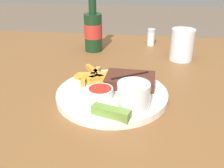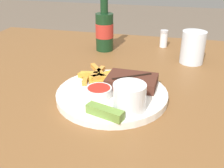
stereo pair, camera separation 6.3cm
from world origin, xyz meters
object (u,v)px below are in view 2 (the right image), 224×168
(coleslaw_cup, at_px, (129,96))
(salt_shaker, at_px, (164,39))
(steak_portion, at_px, (132,81))
(dipping_sauce_cup, at_px, (99,91))
(fork_utensil, at_px, (89,84))
(pickle_spear, at_px, (105,112))
(dinner_plate, at_px, (112,94))
(beer_bottle, at_px, (104,29))
(drinking_glass, at_px, (193,47))

(coleslaw_cup, height_order, salt_shaker, coleslaw_cup)
(steak_portion, bearing_deg, dipping_sauce_cup, -131.35)
(dipping_sauce_cup, bearing_deg, fork_utensil, 129.78)
(steak_portion, relative_size, fork_utensil, 0.98)
(coleslaw_cup, relative_size, salt_shaker, 1.09)
(salt_shaker, bearing_deg, pickle_spear, -98.78)
(pickle_spear, height_order, fork_utensil, pickle_spear)
(dipping_sauce_cup, relative_size, salt_shaker, 0.94)
(coleslaw_cup, relative_size, pickle_spear, 0.83)
(dinner_plate, xyz_separation_m, fork_utensil, (-0.07, 0.02, 0.01))
(fork_utensil, bearing_deg, pickle_spear, -41.41)
(fork_utensil, relative_size, beer_bottle, 0.61)
(pickle_spear, bearing_deg, salt_shaker, 81.22)
(dinner_plate, relative_size, drinking_glass, 2.61)
(pickle_spear, distance_m, fork_utensil, 0.15)
(dipping_sauce_cup, xyz_separation_m, fork_utensil, (-0.04, 0.05, -0.01))
(steak_portion, xyz_separation_m, dipping_sauce_cup, (-0.07, -0.07, 0.00))
(steak_portion, relative_size, coleslaw_cup, 1.81)
(coleslaw_cup, bearing_deg, fork_utensil, 142.69)
(beer_bottle, bearing_deg, salt_shaker, 22.76)
(pickle_spear, bearing_deg, dipping_sauce_cup, 114.04)
(steak_portion, distance_m, fork_utensil, 0.11)
(coleslaw_cup, xyz_separation_m, dipping_sauce_cup, (-0.08, 0.04, -0.02))
(coleslaw_cup, bearing_deg, salt_shaker, 85.40)
(pickle_spear, relative_size, beer_bottle, 0.40)
(drinking_glass, distance_m, salt_shaker, 0.18)
(coleslaw_cup, bearing_deg, steak_portion, 96.88)
(beer_bottle, bearing_deg, dinner_plate, -72.05)
(dinner_plate, relative_size, steak_portion, 2.13)
(dinner_plate, relative_size, coleslaw_cup, 3.86)
(dinner_plate, bearing_deg, beer_bottle, 107.95)
(steak_portion, xyz_separation_m, drinking_glass, (0.16, 0.25, 0.02))
(dinner_plate, height_order, fork_utensil, fork_utensil)
(pickle_spear, relative_size, salt_shaker, 1.32)
(beer_bottle, bearing_deg, coleslaw_cup, -68.21)
(coleslaw_cup, relative_size, drinking_glass, 0.68)
(dinner_plate, xyz_separation_m, drinking_glass, (0.20, 0.29, 0.04))
(steak_portion, xyz_separation_m, pickle_spear, (-0.03, -0.15, -0.00))
(salt_shaker, bearing_deg, coleslaw_cup, -94.60)
(coleslaw_cup, bearing_deg, pickle_spear, -138.58)
(dipping_sauce_cup, bearing_deg, pickle_spear, -65.96)
(dipping_sauce_cup, bearing_deg, beer_bottle, 103.21)
(drinking_glass, height_order, salt_shaker, drinking_glass)
(beer_bottle, height_order, salt_shaker, beer_bottle)
(dinner_plate, distance_m, drinking_glass, 0.36)
(steak_portion, height_order, drinking_glass, drinking_glass)
(drinking_glass, bearing_deg, fork_utensil, -134.19)
(coleslaw_cup, distance_m, beer_bottle, 0.46)
(dipping_sauce_cup, bearing_deg, steak_portion, 48.65)
(dipping_sauce_cup, relative_size, fork_utensil, 0.47)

